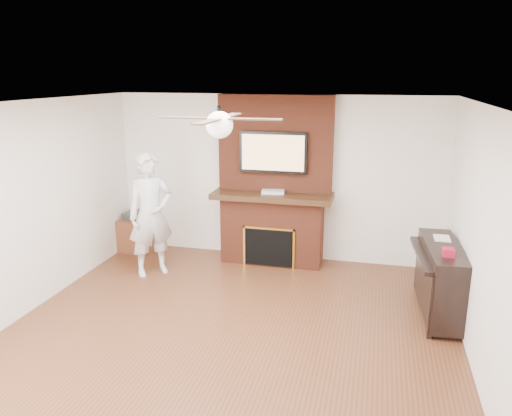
% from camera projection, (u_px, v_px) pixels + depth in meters
% --- Properties ---
extents(room_shell, '(5.36, 5.86, 2.86)m').
position_uv_depth(room_shell, '(221.00, 232.00, 5.02)').
color(room_shell, '#502A17').
rests_on(room_shell, ground).
extents(fireplace, '(1.78, 0.64, 2.50)m').
position_uv_depth(fireplace, '(273.00, 197.00, 7.48)').
color(fireplace, maroon).
rests_on(fireplace, ground).
extents(tv, '(1.00, 0.08, 0.60)m').
position_uv_depth(tv, '(273.00, 152.00, 7.25)').
color(tv, black).
rests_on(tv, fireplace).
extents(ceiling_fan, '(1.21, 1.21, 0.31)m').
position_uv_depth(ceiling_fan, '(219.00, 124.00, 4.74)').
color(ceiling_fan, black).
rests_on(ceiling_fan, room_shell).
extents(person, '(0.76, 0.75, 1.75)m').
position_uv_depth(person, '(151.00, 215.00, 6.99)').
color(person, silver).
rests_on(person, ground).
extents(side_table, '(0.60, 0.60, 0.63)m').
position_uv_depth(side_table, '(140.00, 232.00, 8.11)').
color(side_table, brown).
rests_on(side_table, ground).
extents(piano, '(0.58, 1.35, 0.96)m').
position_uv_depth(piano, '(440.00, 278.00, 5.87)').
color(piano, black).
rests_on(piano, ground).
extents(cable_box, '(0.35, 0.23, 0.05)m').
position_uv_depth(cable_box, '(273.00, 192.00, 7.35)').
color(cable_box, silver).
rests_on(cable_box, fireplace).
extents(candle_green, '(0.08, 0.08, 0.10)m').
position_uv_depth(candle_green, '(267.00, 261.00, 7.54)').
color(candle_green, '#3F8635').
rests_on(candle_green, ground).
extents(candle_cream, '(0.09, 0.09, 0.10)m').
position_uv_depth(candle_cream, '(274.00, 261.00, 7.54)').
color(candle_cream, '#C1AB99').
rests_on(candle_cream, ground).
extents(candle_blue, '(0.06, 0.06, 0.09)m').
position_uv_depth(candle_blue, '(280.00, 264.00, 7.45)').
color(candle_blue, '#2F658F').
rests_on(candle_blue, ground).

